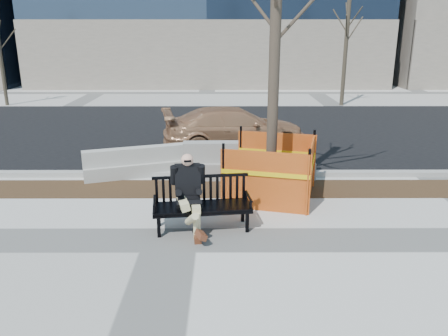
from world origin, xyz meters
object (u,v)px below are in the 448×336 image
at_px(seated_man, 189,228).
at_px(tree_fence, 270,196).
at_px(jersey_barrier_left, 138,176).
at_px(bench, 202,229).
at_px(sedan, 235,148).
at_px(jersey_barrier_right, 249,177).

distance_m(seated_man, tree_fence, 2.35).
xyz_separation_m(seated_man, jersey_barrier_left, (-1.52, 3.11, 0.00)).
bearing_deg(bench, sedan, 75.31).
bearing_deg(sedan, jersey_barrier_right, 174.91).
height_order(sedan, jersey_barrier_right, sedan).
bearing_deg(bench, tree_fence, 42.38).
bearing_deg(jersey_barrier_right, sedan, 94.45).
xyz_separation_m(jersey_barrier_left, jersey_barrier_right, (2.78, -0.14, 0.00)).
bearing_deg(seated_man, jersey_barrier_right, 59.51).
bearing_deg(seated_man, jersey_barrier_left, 108.62).
relative_size(seated_man, jersey_barrier_right, 0.44).
xyz_separation_m(seated_man, tree_fence, (1.66, 1.66, 0.00)).
relative_size(jersey_barrier_left, jersey_barrier_right, 0.81).
bearing_deg(jersey_barrier_right, seated_man, -114.20).
relative_size(bench, sedan, 0.42).
distance_m(bench, jersey_barrier_right, 3.16).
bearing_deg(sedan, tree_fence, 178.60).
relative_size(tree_fence, jersey_barrier_left, 2.62).
bearing_deg(sedan, jersey_barrier_left, 126.40).
bearing_deg(tree_fence, seated_man, -135.04).
relative_size(tree_fence, jersey_barrier_right, 2.12).
distance_m(sedan, jersey_barrier_right, 2.84).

